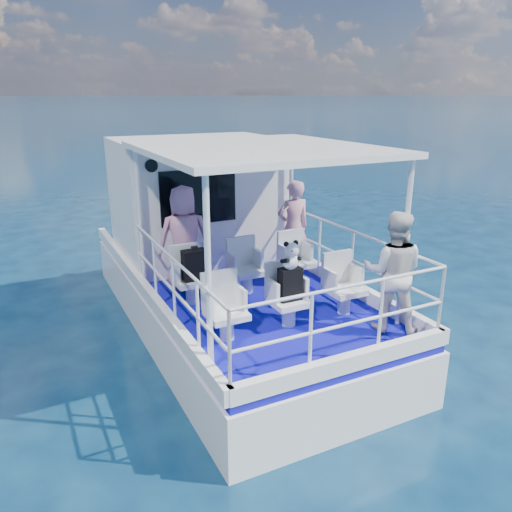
{
  "coord_description": "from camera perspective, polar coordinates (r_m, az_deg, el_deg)",
  "views": [
    {
      "loc": [
        -3.1,
        -6.34,
        3.85
      ],
      "look_at": [
        -0.14,
        -0.4,
        1.69
      ],
      "focal_mm": 35.0,
      "sensor_mm": 36.0,
      "label": 1
    }
  ],
  "objects": [
    {
      "name": "seat_center_fwd",
      "position": [
        7.75,
        -1.06,
        -2.85
      ],
      "size": [
        0.48,
        0.46,
        0.38
      ],
      "primitive_type": "cube",
      "color": "silver",
      "rests_on": "deck"
    },
    {
      "name": "deck",
      "position": [
        8.52,
        -3.37,
        -2.63
      ],
      "size": [
        2.9,
        6.9,
        0.1
      ],
      "primitive_type": "cube",
      "color": "#0B0980",
      "rests_on": "hull"
    },
    {
      "name": "canopy_posts",
      "position": [
        7.08,
        0.47,
        2.88
      ],
      "size": [
        2.77,
        2.97,
        2.2
      ],
      "color": "white",
      "rests_on": "deck"
    },
    {
      "name": "seat_port_aft",
      "position": [
        6.32,
        -3.38,
        -7.91
      ],
      "size": [
        0.48,
        0.46,
        0.38
      ],
      "primitive_type": "cube",
      "color": "silver",
      "rests_on": "deck"
    },
    {
      "name": "seat_center_aft",
      "position": [
        6.69,
        3.77,
        -6.4
      ],
      "size": [
        0.48,
        0.46,
        0.38
      ],
      "primitive_type": "cube",
      "color": "silver",
      "rests_on": "deck"
    },
    {
      "name": "railings",
      "position": [
        6.99,
        1.66,
        -2.5
      ],
      "size": [
        2.84,
        3.59,
        1.0
      ],
      "primitive_type": null,
      "color": "white",
      "rests_on": "deck"
    },
    {
      "name": "passenger_stbd_fwd",
      "position": [
        8.47,
        4.27,
        3.28
      ],
      "size": [
        0.6,
        0.42,
        1.6
      ],
      "primitive_type": "imported",
      "rotation": [
        0.0,
        0.0,
        3.09
      ],
      "color": "pink",
      "rests_on": "deck"
    },
    {
      "name": "seat_stbd_aft",
      "position": [
        7.15,
        10.05,
        -4.99
      ],
      "size": [
        0.48,
        0.46,
        0.38
      ],
      "primitive_type": "cube",
      "color": "silver",
      "rests_on": "deck"
    },
    {
      "name": "passenger_port_fwd",
      "position": [
        7.77,
        -8.16,
        1.97
      ],
      "size": [
        0.7,
        0.57,
        1.65
      ],
      "primitive_type": "imported",
      "rotation": [
        0.0,
        0.0,
        2.91
      ],
      "color": "#BF7B9A",
      "rests_on": "deck"
    },
    {
      "name": "ground",
      "position": [
        8.04,
        -0.39,
        -10.58
      ],
      "size": [
        2000.0,
        2000.0,
        0.0
      ],
      "primitive_type": "plane",
      "color": "#08203A",
      "rests_on": "ground"
    },
    {
      "name": "cabin",
      "position": [
        9.36,
        -6.67,
        6.52
      ],
      "size": [
        2.85,
        2.0,
        2.2
      ],
      "primitive_type": "cube",
      "color": "white",
      "rests_on": "deck"
    },
    {
      "name": "backpack_center",
      "position": [
        6.5,
        3.9,
        -3.22
      ],
      "size": [
        0.29,
        0.17,
        0.44
      ],
      "primitive_type": "cube",
      "color": "black",
      "rests_on": "seat_center_aft"
    },
    {
      "name": "canopy",
      "position": [
        6.92,
        0.3,
        12.13
      ],
      "size": [
        3.0,
        3.2,
        0.08
      ],
      "primitive_type": "cube",
      "color": "white",
      "rests_on": "cabin"
    },
    {
      "name": "seat_stbd_fwd",
      "position": [
        8.15,
        4.66,
        -1.83
      ],
      "size": [
        0.48,
        0.46,
        0.38
      ],
      "primitive_type": "cube",
      "color": "silver",
      "rests_on": "deck"
    },
    {
      "name": "seat_port_fwd",
      "position": [
        7.43,
        -7.35,
        -3.93
      ],
      "size": [
        0.48,
        0.46,
        0.38
      ],
      "primitive_type": "cube",
      "color": "silver",
      "rests_on": "deck"
    },
    {
      "name": "passenger_stbd_aft",
      "position": [
        6.59,
        15.37,
        -1.77
      ],
      "size": [
        0.98,
        0.96,
        1.59
      ],
      "primitive_type": "imported",
      "rotation": [
        0.0,
        0.0,
        2.42
      ],
      "color": "silver",
      "rests_on": "deck"
    },
    {
      "name": "panda",
      "position": [
        6.34,
        3.99,
        0.11
      ],
      "size": [
        0.24,
        0.2,
        0.37
      ],
      "primitive_type": null,
      "color": "white",
      "rests_on": "backpack_center"
    },
    {
      "name": "hull",
      "position": [
        8.85,
        -3.27,
        -7.79
      ],
      "size": [
        3.0,
        7.0,
        1.6
      ],
      "primitive_type": "cube",
      "color": "white",
      "rests_on": "ground"
    },
    {
      "name": "compact_camera",
      "position": [
        7.18,
        -7.06,
        0.92
      ],
      "size": [
        0.09,
        0.06,
        0.06
      ],
      "primitive_type": "cube",
      "color": "black",
      "rests_on": "backpack_port"
    },
    {
      "name": "backpack_port",
      "position": [
        7.25,
        -7.07,
        -1.01
      ],
      "size": [
        0.34,
        0.19,
        0.45
      ],
      "primitive_type": "cube",
      "color": "black",
      "rests_on": "seat_port_fwd"
    }
  ]
}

